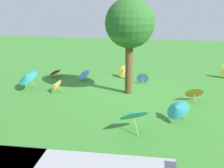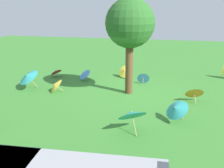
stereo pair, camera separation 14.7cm
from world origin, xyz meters
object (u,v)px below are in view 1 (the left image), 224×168
object	(u,v)px
parasol_yellow_1	(124,71)
parasol_blue_2	(143,78)
parasol_teal_3	(133,114)
shade_tree	(130,24)
parasol_orange_0	(194,92)
parasol_red_0	(55,72)
parasol_blue_1	(83,74)
parasol_teal_1	(27,76)
parasol_teal_0	(177,108)
parasol_yellow_2	(55,85)

from	to	relation	value
parasol_yellow_1	parasol_blue_2	size ratio (longest dim) A/B	1.45
parasol_yellow_1	parasol_teal_3	bearing A→B (deg)	102.48
shade_tree	parasol_teal_3	xyz separation A→B (m)	(-0.70, 3.52, -2.40)
parasol_orange_0	parasol_blue_2	distance (m)	3.03
parasol_red_0	parasol_blue_1	bearing A→B (deg)	168.59
parasol_red_0	parasol_teal_1	bearing A→B (deg)	83.24
shade_tree	parasol_blue_1	world-z (taller)	shade_tree
shade_tree	parasol_blue_1	xyz separation A→B (m)	(2.56, -1.38, -2.60)
shade_tree	parasol_orange_0	bearing A→B (deg)	171.03
parasol_teal_1	parasol_blue_2	xyz separation A→B (m)	(-5.02, -2.16, -0.34)
parasol_red_0	parasol_blue_2	distance (m)	4.75
parasol_yellow_1	parasol_teal_0	bearing A→B (deg)	117.68
parasol_teal_1	parasol_blue_1	bearing A→B (deg)	-135.74
parasol_orange_0	parasol_blue_2	world-z (taller)	parasol_orange_0
shade_tree	parasol_yellow_1	distance (m)	3.59
parasol_red_0	parasol_blue_1	size ratio (longest dim) A/B	0.91
shade_tree	parasol_blue_2	distance (m)	3.13
parasol_yellow_2	parasol_blue_2	size ratio (longest dim) A/B	1.44
parasol_teal_0	parasol_yellow_2	distance (m)	5.53
parasol_orange_0	parasol_teal_3	world-z (taller)	parasol_teal_3
parasol_red_0	parasol_orange_0	bearing A→B (deg)	162.85
parasol_orange_0	parasol_teal_1	world-z (taller)	parasol_teal_1
parasol_yellow_1	parasol_teal_3	size ratio (longest dim) A/B	0.79
parasol_orange_0	parasol_yellow_2	bearing A→B (deg)	2.30
parasol_yellow_1	parasol_yellow_2	bearing A→B (deg)	50.21
parasol_yellow_1	parasol_yellow_2	world-z (taller)	parasol_yellow_1
parasol_orange_0	parasol_red_0	bearing A→B (deg)	-17.15
parasol_teal_1	shade_tree	bearing A→B (deg)	-172.82
parasol_yellow_1	parasol_yellow_2	distance (m)	4.02
parasol_red_0	parasol_teal_0	xyz separation A→B (m)	(-6.30, 4.31, 0.15)
parasol_teal_3	parasol_blue_2	world-z (taller)	parasol_teal_3
parasol_teal_0	parasol_blue_1	bearing A→B (deg)	-40.95
parasol_orange_0	parasol_teal_3	size ratio (longest dim) A/B	0.71
parasol_teal_0	parasol_yellow_2	size ratio (longest dim) A/B	1.12
parasol_yellow_1	parasol_blue_2	world-z (taller)	parasol_yellow_1
parasol_orange_0	parasol_blue_1	xyz separation A→B (m)	(5.28, -1.81, -0.03)
parasol_yellow_1	shade_tree	bearing A→B (deg)	104.34
parasol_red_0	parasol_blue_1	xyz separation A→B (m)	(-1.74, 0.35, 0.05)
parasol_orange_0	shade_tree	bearing A→B (deg)	-8.97
parasol_red_0	parasol_orange_0	size ratio (longest dim) A/B	0.95
shade_tree	parasol_teal_3	world-z (taller)	shade_tree
parasol_orange_0	parasol_yellow_1	bearing A→B (deg)	-40.52
parasol_orange_0	parasol_teal_3	distance (m)	3.70
parasol_red_0	parasol_orange_0	distance (m)	7.34
shade_tree	parasol_teal_1	size ratio (longest dim) A/B	3.09
parasol_yellow_2	parasol_blue_1	bearing A→B (deg)	-107.23
parasol_blue_1	parasol_teal_3	distance (m)	5.89
parasol_red_0	parasol_yellow_2	xyz separation A→B (m)	(-1.10, 2.40, 0.02)
shade_tree	parasol_yellow_2	xyz separation A→B (m)	(3.19, 0.67, -2.63)
parasol_teal_0	parasol_blue_2	world-z (taller)	parasol_teal_0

